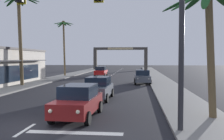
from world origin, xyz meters
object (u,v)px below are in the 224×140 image
palm_right_nearest (209,21)px  palm_left_second (20,22)px  sedan_lead_at_stop_bar (78,101)px  palm_left_third (64,36)px  sedan_third_in_queue (98,88)px  town_gateway_arch (120,55)px  sedan_parked_nearest_kerb (142,77)px  sedan_oncoming_far (101,71)px  traffic_signal_mast (104,7)px

palm_right_nearest → palm_left_second: bearing=139.8°
sedan_lead_at_stop_bar → palm_left_third: palm_left_third is taller
sedan_third_in_queue → palm_right_nearest: (6.41, -5.86, 4.02)m
sedan_lead_at_stop_bar → town_gateway_arch: town_gateway_arch is taller
sedan_parked_nearest_kerb → sedan_third_in_queue: bearing=-106.2°
sedan_lead_at_stop_bar → palm_left_second: 18.17m
sedan_oncoming_far → palm_right_nearest: (9.88, -31.00, 4.02)m
sedan_oncoming_far → palm_left_second: palm_left_second is taller
sedan_lead_at_stop_bar → sedan_parked_nearest_kerb: 18.41m
palm_right_nearest → town_gateway_arch: 56.53m
palm_right_nearest → sedan_oncoming_far: bearing=107.7°
town_gateway_arch → sedan_third_in_queue: bearing=-87.9°
sedan_oncoming_far → town_gateway_arch: bearing=86.2°
traffic_signal_mast → town_gateway_arch: size_ratio=0.69×
sedan_oncoming_far → sedan_lead_at_stop_bar: bearing=-83.8°
sedan_parked_nearest_kerb → palm_left_second: 15.41m
palm_left_second → town_gateway_arch: palm_left_second is taller
sedan_parked_nearest_kerb → palm_left_third: size_ratio=0.47×
palm_left_second → town_gateway_arch: 42.98m
sedan_lead_at_stop_bar → sedan_parked_nearest_kerb: (3.61, 18.05, 0.00)m
traffic_signal_mast → sedan_lead_at_stop_bar: bearing=125.7°
sedan_parked_nearest_kerb → palm_right_nearest: size_ratio=0.67×
sedan_third_in_queue → town_gateway_arch: bearing=92.1°
sedan_oncoming_far → sedan_parked_nearest_kerb: 14.79m
traffic_signal_mast → town_gateway_arch: traffic_signal_mast is taller
sedan_third_in_queue → palm_right_nearest: bearing=-42.5°
sedan_third_in_queue → sedan_oncoming_far: size_ratio=1.00×
sedan_oncoming_far → palm_left_third: palm_left_third is taller
sedan_lead_at_stop_bar → palm_left_third: size_ratio=0.47×
sedan_parked_nearest_kerb → town_gateway_arch: town_gateway_arch is taller
sedan_lead_at_stop_bar → sedan_oncoming_far: same height
sedan_parked_nearest_kerb → sedan_lead_at_stop_bar: bearing=-101.3°
palm_left_third → town_gateway_arch: palm_left_third is taller
palm_left_second → palm_left_third: 15.88m
sedan_lead_at_stop_bar → sedan_oncoming_far: (-3.38, 31.09, 0.00)m
sedan_third_in_queue → traffic_signal_mast: bearing=-79.2°
town_gateway_arch → palm_right_nearest: bearing=-81.6°
sedan_oncoming_far → palm_left_third: 8.83m
traffic_signal_mast → palm_left_second: palm_left_second is taller
sedan_lead_at_stop_bar → sedan_third_in_queue: (0.10, 5.96, 0.00)m
sedan_oncoming_far → traffic_signal_mast: bearing=-81.4°
traffic_signal_mast → palm_left_third: palm_left_third is taller
sedan_third_in_queue → sedan_lead_at_stop_bar: bearing=-91.0°
sedan_oncoming_far → sedan_parked_nearest_kerb: size_ratio=1.00×
palm_left_third → palm_right_nearest: bearing=-61.5°
traffic_signal_mast → palm_left_third: bearing=109.4°
palm_right_nearest → town_gateway_arch: bearing=98.4°
sedan_parked_nearest_kerb → town_gateway_arch: bearing=98.0°
sedan_parked_nearest_kerb → palm_left_third: palm_left_third is taller
sedan_third_in_queue → sedan_parked_nearest_kerb: same height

